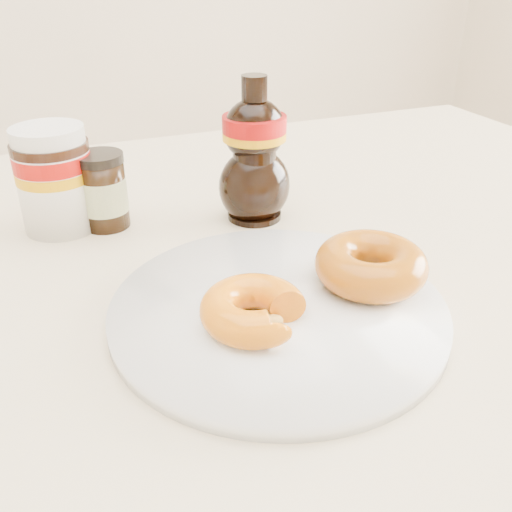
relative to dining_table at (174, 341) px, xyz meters
name	(u,v)px	position (x,y,z in m)	size (l,w,h in m)	color
dining_table	(174,341)	(0.00, 0.00, 0.00)	(1.40, 0.90, 0.75)	beige
plate	(278,309)	(0.07, -0.11, 0.09)	(0.29, 0.29, 0.01)	white
donut_bitten	(253,309)	(0.04, -0.13, 0.11)	(0.09, 0.09, 0.03)	orange
donut_whole	(371,265)	(0.16, -0.11, 0.12)	(0.10, 0.10, 0.04)	#9B440A
nutella_jar	(54,175)	(-0.09, 0.15, 0.15)	(0.08, 0.08, 0.12)	white
syrup_bottle	(254,150)	(0.13, 0.09, 0.17)	(0.08, 0.07, 0.16)	black
dark_jar	(103,191)	(-0.04, 0.13, 0.13)	(0.05, 0.05, 0.09)	black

